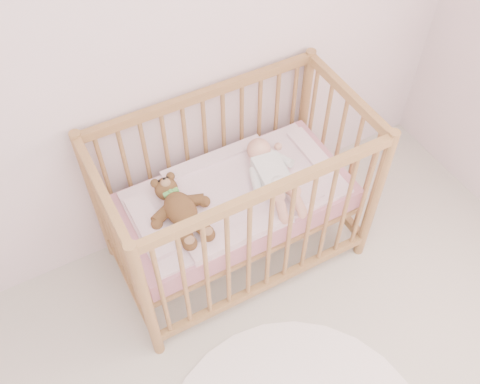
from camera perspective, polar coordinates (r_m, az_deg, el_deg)
wall_back at (r=2.43m, az=-14.39°, el=14.59°), size 4.00×0.02×2.70m
crib at (r=2.84m, az=-0.48°, el=-0.84°), size 1.36×0.76×1.00m
mattress at (r=2.85m, az=-0.48°, el=-1.03°), size 1.22×0.62×0.13m
blanket at (r=2.79m, az=-0.49°, el=-0.08°), size 1.10×0.58×0.06m
baby at (r=2.79m, az=3.36°, el=2.15°), size 0.35×0.61×0.14m
teddy_bear at (r=2.64m, az=-6.36°, el=-1.76°), size 0.36×0.49×0.13m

